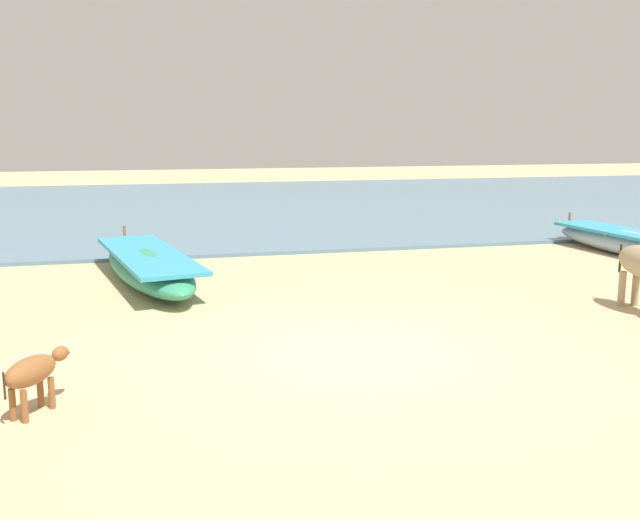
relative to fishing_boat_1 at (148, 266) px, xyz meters
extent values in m
plane|color=tan|center=(2.57, -4.78, -0.30)|extent=(80.00, 80.00, 0.00)
cube|color=slate|center=(2.57, 12.20, -0.26)|extent=(60.00, 20.00, 0.08)
ellipsoid|color=#338C66|center=(0.00, 0.00, -0.02)|extent=(2.11, 5.04, 0.56)
cube|color=#3399BF|center=(0.00, 0.00, 0.21)|extent=(1.97, 4.46, 0.07)
cube|color=olive|center=(-0.07, 0.36, 0.13)|extent=(0.97, 0.31, 0.04)
cylinder|color=olive|center=(-0.46, 2.21, 0.36)|extent=(0.06, 0.06, 0.20)
ellipsoid|color=#8CA5B7|center=(10.28, 0.35, -0.04)|extent=(1.52, 4.71, 0.52)
cube|color=#3399BF|center=(10.28, 0.35, 0.18)|extent=(1.44, 4.15, 0.07)
cube|color=olive|center=(10.25, 0.70, 0.10)|extent=(0.91, 0.21, 0.04)
cylinder|color=olive|center=(10.07, 2.47, 0.32)|extent=(0.06, 0.06, 0.20)
cylinder|color=tan|center=(7.43, -3.51, -0.02)|extent=(0.11, 0.11, 0.56)
cylinder|color=tan|center=(7.19, -3.51, -0.02)|extent=(0.11, 0.11, 0.56)
cylinder|color=#2D2119|center=(7.31, -3.24, 0.41)|extent=(0.04, 0.04, 0.46)
ellipsoid|color=brown|center=(-1.13, -5.90, 0.14)|extent=(0.57, 0.68, 0.28)
ellipsoid|color=brown|center=(-0.89, -5.54, 0.19)|extent=(0.22, 0.25, 0.15)
sphere|color=#2D2119|center=(-0.84, -5.47, 0.17)|extent=(0.08, 0.08, 0.06)
cylinder|color=brown|center=(-1.08, -5.70, -0.14)|extent=(0.06, 0.06, 0.32)
cylinder|color=brown|center=(-0.96, -5.78, -0.14)|extent=(0.06, 0.06, 0.32)
cylinder|color=brown|center=(-1.29, -6.02, -0.14)|extent=(0.06, 0.06, 0.32)
cylinder|color=brown|center=(-1.17, -6.09, -0.14)|extent=(0.06, 0.06, 0.32)
cylinder|color=#2D2119|center=(-1.32, -6.18, 0.11)|extent=(0.02, 0.02, 0.26)
camera|label=1|loc=(0.06, -12.97, 2.47)|focal=40.09mm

